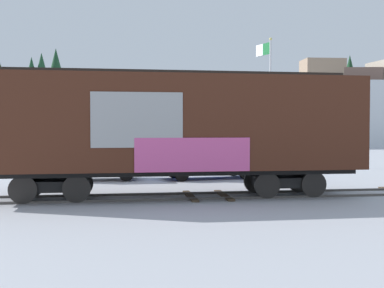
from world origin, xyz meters
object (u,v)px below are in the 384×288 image
freight_car (172,125)px  flagpole (268,85)px  parked_car_blue (207,161)px  parked_car_silver (90,162)px

freight_car → flagpole: size_ratio=1.64×
freight_car → parked_car_blue: freight_car is taller
parked_car_silver → parked_car_blue: 5.58m
flagpole → parked_car_blue: bearing=-124.1°
freight_car → flagpole: flagpole is taller
freight_car → parked_car_silver: bearing=120.4°
parked_car_silver → freight_car: bearing=-59.6°
freight_car → parked_car_blue: size_ratio=2.71×
freight_car → parked_car_blue: bearing=71.8°
freight_car → flagpole: 15.11m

